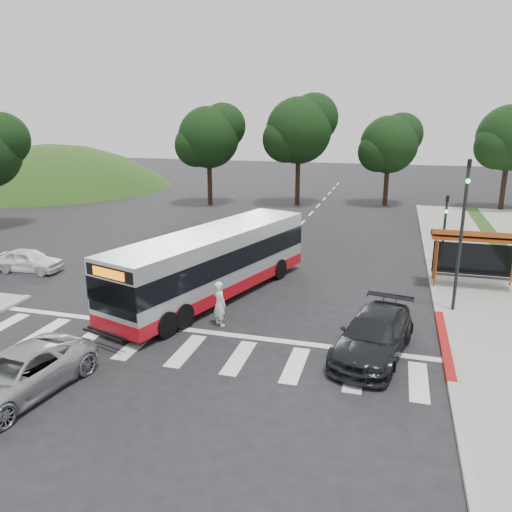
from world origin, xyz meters
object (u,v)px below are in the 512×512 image
(dark_sedan, at_px, (374,335))
(silver_suv_south, at_px, (17,374))
(pedestrian, at_px, (219,304))
(transit_bus, at_px, (214,264))

(dark_sedan, height_order, silver_suv_south, dark_sedan)
(dark_sedan, bearing_deg, silver_suv_south, -140.04)
(dark_sedan, relative_size, silver_suv_south, 1.05)
(silver_suv_south, bearing_deg, pedestrian, 66.38)
(transit_bus, height_order, dark_sedan, transit_bus)
(transit_bus, xyz_separation_m, dark_sedan, (7.46, -4.11, -0.80))
(pedestrian, relative_size, dark_sedan, 0.35)
(pedestrian, height_order, silver_suv_south, pedestrian)
(dark_sedan, distance_m, silver_suv_south, 11.59)
(transit_bus, bearing_deg, dark_sedan, -11.36)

